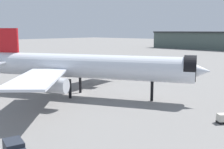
# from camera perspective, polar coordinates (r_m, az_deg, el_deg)

# --- Properties ---
(ground) EXTENTS (900.00, 900.00, 0.00)m
(ground) POSITION_cam_1_polar(r_m,az_deg,el_deg) (77.39, -6.66, -3.93)
(ground) COLOR slate
(airliner_near_gate) EXTENTS (60.64, 54.30, 18.18)m
(airliner_near_gate) POSITION_cam_1_polar(r_m,az_deg,el_deg) (72.65, -6.04, 1.65)
(airliner_near_gate) COLOR silver
(airliner_near_gate) RESTS_ON ground
(baggage_tug_wing) EXTENTS (2.70, 3.54, 1.85)m
(baggage_tug_wing) POSITION_cam_1_polar(r_m,az_deg,el_deg) (108.84, 0.32, 0.47)
(baggage_tug_wing) COLOR black
(baggage_tug_wing) RESTS_ON ground
(baggage_cart_trailing) EXTENTS (2.84, 2.87, 1.82)m
(baggage_cart_trailing) POSITION_cam_1_polar(r_m,az_deg,el_deg) (56.66, 22.39, -8.47)
(baggage_cart_trailing) COLOR black
(baggage_cart_trailing) RESTS_ON ground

